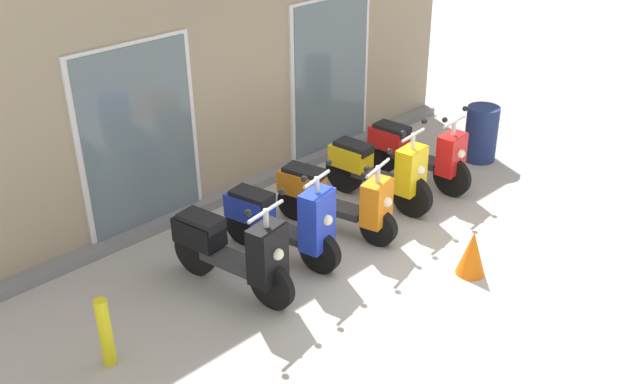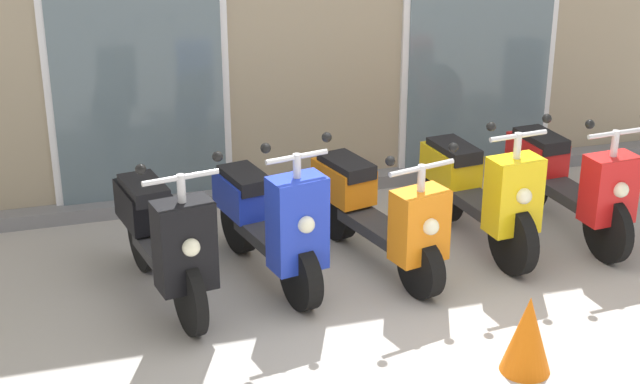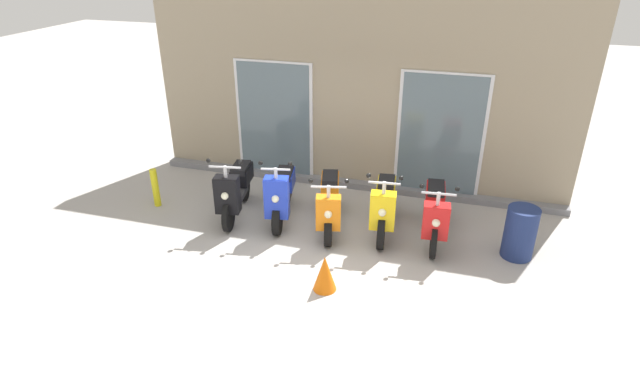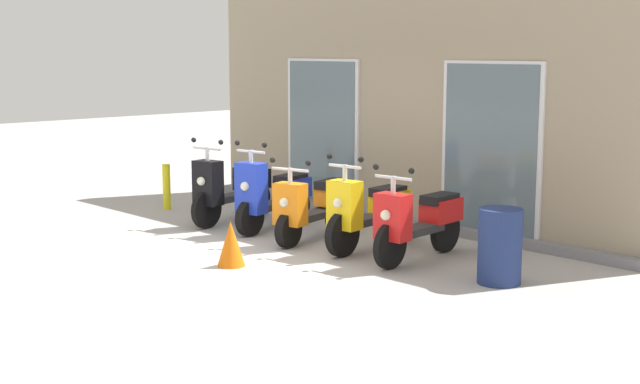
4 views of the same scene
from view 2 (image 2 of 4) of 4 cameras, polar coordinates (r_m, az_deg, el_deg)
The scene contains 8 objects.
ground_plane at distance 6.62m, azimuth 6.62°, elevation -8.26°, with size 40.00×40.00×0.00m, color #A8A39E.
storefront_facade at distance 8.56m, azimuth -0.47°, elevation 11.12°, with size 7.76×0.50×3.51m.
scooter_black at distance 6.84m, azimuth -9.20°, elevation -2.55°, with size 0.64×1.58×1.24m.
scooter_blue at distance 7.07m, azimuth -2.98°, elevation -1.67°, with size 0.64×1.52×1.25m.
scooter_orange at distance 7.30m, azimuth 3.40°, elevation -1.17°, with size 0.74×1.58×1.11m.
scooter_yellow at distance 7.70m, azimuth 9.34°, elevation 0.08°, with size 0.55×1.59×1.22m.
scooter_red at distance 8.07m, azimuth 14.43°, elevation 0.75°, with size 0.56×1.64×1.17m.
traffic_cone at distance 6.19m, azimuth 12.14°, elevation -8.19°, with size 0.32×0.32×0.52m, color orange.
Camera 2 is at (-2.36, -5.20, 3.35)m, focal length 54.32 mm.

